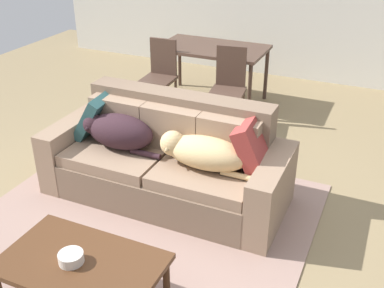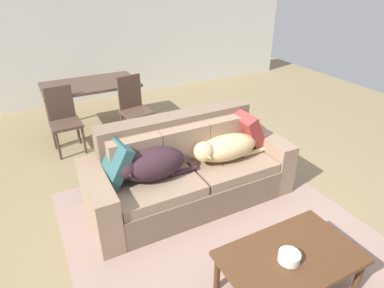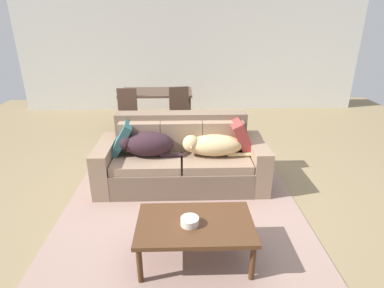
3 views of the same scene
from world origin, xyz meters
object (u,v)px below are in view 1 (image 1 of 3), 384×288
dining_chair_near_left (160,72)px  dog_on_left_cushion (118,131)px  dining_table (212,52)px  throw_pillow_by_left_arm (96,115)px  coffee_table (81,267)px  bowl_on_coffee_table (71,258)px  dog_on_right_cushion (202,152)px  dining_chair_near_right (229,84)px  throw_pillow_by_right_arm (254,146)px  couch (168,161)px

dining_chair_near_left → dog_on_left_cushion: bearing=-76.3°
dining_table → dining_chair_near_left: dining_chair_near_left is taller
throw_pillow_by_left_arm → coffee_table: size_ratio=0.42×
bowl_on_coffee_table → dining_chair_near_left: (-1.09, 3.32, 0.06)m
coffee_table → dog_on_right_cushion: bearing=79.0°
dining_chair_near_right → dining_chair_near_left: bearing=165.7°
dog_on_right_cushion → throw_pillow_by_left_arm: 1.19m
dog_on_left_cushion → dog_on_right_cushion: dog_on_left_cushion is taller
dog_on_right_cushion → bowl_on_coffee_table: 1.44m
throw_pillow_by_left_arm → dining_table: size_ratio=0.32×
dog_on_left_cushion → dining_chair_near_right: (0.42, 1.80, -0.09)m
dog_on_left_cushion → throw_pillow_by_right_arm: bearing=7.0°
dog_on_left_cushion → dog_on_right_cushion: 0.84m
couch → dog_on_right_cushion: size_ratio=2.45×
dog_on_left_cushion → throw_pillow_by_right_arm: 1.26m
throw_pillow_by_left_arm → dining_chair_near_left: size_ratio=0.49×
dog_on_right_cushion → coffee_table: size_ratio=0.86×
dog_on_right_cushion → bowl_on_coffee_table: dog_on_right_cushion is taller
couch → dog_on_left_cushion: size_ratio=2.72×
couch → throw_pillow_by_left_arm: bearing=176.5°
dog_on_right_cushion → bowl_on_coffee_table: bearing=-102.9°
couch → dining_chair_near_left: (-1.01, 1.80, 0.15)m
bowl_on_coffee_table → dining_table: bearing=98.6°
couch → dog_on_right_cushion: (0.39, -0.12, 0.25)m
dining_chair_near_right → dog_on_right_cushion: bearing=-85.2°
dog_on_left_cushion → dining_table: bearing=91.1°
throw_pillow_by_right_arm → dining_chair_near_right: (-0.83, 1.64, -0.13)m
throw_pillow_by_left_arm → throw_pillow_by_right_arm: size_ratio=1.00×
couch → bowl_on_coffee_table: bearing=-87.5°
throw_pillow_by_left_arm → dog_on_left_cushion: bearing=-24.0°
coffee_table → bowl_on_coffee_table: bearing=-150.4°
throw_pillow_by_right_arm → dining_chair_near_right: bearing=116.7°
dining_table → throw_pillow_by_left_arm: bearing=-97.2°
coffee_table → bowl_on_coffee_table: 0.10m
throw_pillow_by_right_arm → coffee_table: 1.71m
dog_on_right_cushion → throw_pillow_by_right_arm: 0.44m
couch → coffee_table: couch is taller
bowl_on_coffee_table → dining_chair_near_right: (-0.11, 3.22, 0.08)m
throw_pillow_by_right_arm → dining_chair_near_left: dining_chair_near_left is taller
dining_table → dining_chair_near_left: 0.75m
couch → throw_pillow_by_right_arm: couch is taller
throw_pillow_by_left_arm → dining_table: (0.29, 2.27, 0.04)m
dining_chair_near_left → dining_chair_near_right: (0.98, -0.10, 0.03)m
throw_pillow_by_right_arm → dog_on_left_cushion: bearing=-172.9°
dog_on_left_cushion → dining_chair_near_left: dining_chair_near_left is taller
throw_pillow_by_left_arm → bowl_on_coffee_table: size_ratio=2.71×
dog_on_right_cushion → bowl_on_coffee_table: (-0.32, -1.40, -0.15)m
dining_table → dog_on_left_cushion: bearing=-88.7°
coffee_table → dining_chair_near_right: size_ratio=1.10×
throw_pillow_by_left_arm → dining_chair_near_right: size_ratio=0.47×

